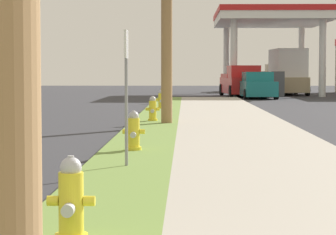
% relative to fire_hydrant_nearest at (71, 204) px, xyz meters
% --- Properties ---
extents(fire_hydrant_nearest, '(0.42, 0.37, 0.74)m').
position_rel_fire_hydrant_nearest_xyz_m(fire_hydrant_nearest, '(0.00, 0.00, 0.00)').
color(fire_hydrant_nearest, yellow).
rests_on(fire_hydrant_nearest, grass_verge).
extents(fire_hydrant_second, '(0.42, 0.38, 0.74)m').
position_rel_fire_hydrant_nearest_xyz_m(fire_hydrant_second, '(0.03, 7.43, 0.00)').
color(fire_hydrant_second, yellow).
rests_on(fire_hydrant_second, grass_verge).
extents(fire_hydrant_third, '(0.42, 0.37, 0.74)m').
position_rel_fire_hydrant_nearest_xyz_m(fire_hydrant_third, '(0.01, 15.67, 0.00)').
color(fire_hydrant_third, yellow).
rests_on(fire_hydrant_third, grass_verge).
extents(fire_hydrant_fourth, '(0.42, 0.37, 0.74)m').
position_rel_fire_hydrant_nearest_xyz_m(fire_hydrant_fourth, '(0.02, 23.06, 0.00)').
color(fire_hydrant_fourth, yellow).
rests_on(fire_hydrant_fourth, grass_verge).
extents(fire_hydrant_fifth, '(0.42, 0.38, 0.74)m').
position_rel_fire_hydrant_nearest_xyz_m(fire_hydrant_fifth, '(-0.13, 30.25, 0.00)').
color(fire_hydrant_fifth, yellow).
rests_on(fire_hydrant_fifth, grass_verge).
extents(street_sign_post, '(0.05, 0.36, 2.12)m').
position_rel_fire_hydrant_nearest_xyz_m(street_sign_post, '(0.07, 5.14, 1.19)').
color(street_sign_post, gray).
rests_on(street_sign_post, grass_verge).
extents(car_teal_by_near_pump, '(2.12, 4.58, 1.57)m').
position_rel_fire_hydrant_nearest_xyz_m(car_teal_by_near_pump, '(5.22, 37.18, 0.28)').
color(car_teal_by_near_pump, '#197075').
rests_on(car_teal_by_near_pump, ground).
extents(car_black_by_far_pump, '(2.02, 4.54, 1.57)m').
position_rel_fire_hydrant_nearest_xyz_m(car_black_by_far_pump, '(7.94, 47.68, 0.28)').
color(car_black_by_far_pump, black).
rests_on(car_black_by_far_pump, ground).
extents(truck_white_at_forecourt, '(2.51, 5.54, 1.97)m').
position_rel_fire_hydrant_nearest_xyz_m(truck_white_at_forecourt, '(5.43, 51.68, 0.47)').
color(truck_white_at_forecourt, white).
rests_on(truck_white_at_forecourt, ground).
extents(truck_red_on_apron, '(2.55, 5.55, 1.97)m').
position_rel_fire_hydrant_nearest_xyz_m(truck_red_on_apron, '(4.55, 40.70, 0.47)').
color(truck_red_on_apron, red).
rests_on(truck_red_on_apron, ground).
extents(truck_tan_at_far_bay, '(2.45, 6.50, 3.11)m').
position_rel_fire_hydrant_nearest_xyz_m(truck_tan_at_far_bay, '(7.88, 44.29, 1.04)').
color(truck_tan_at_far_bay, tan).
rests_on(truck_tan_at_far_bay, ground).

